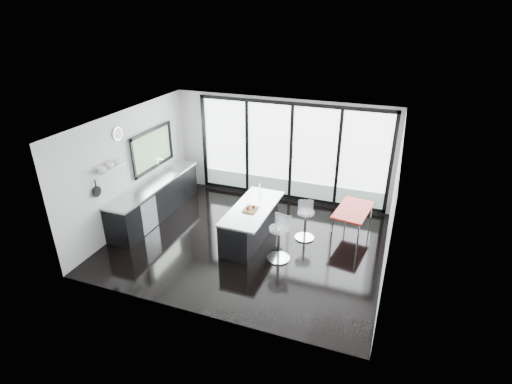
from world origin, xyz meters
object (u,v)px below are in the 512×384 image
at_px(island, 250,223).
at_px(bar_stool_far, 305,225).
at_px(red_table, 352,222).
at_px(bar_stool_near, 279,243).

bearing_deg(island, bar_stool_far, 20.90).
height_order(bar_stool_far, red_table, bar_stool_far).
relative_size(bar_stool_far, red_table, 0.58).
bearing_deg(bar_stool_far, bar_stool_near, -125.17).
xyz_separation_m(island, red_table, (2.17, 1.03, -0.10)).
height_order(island, bar_stool_far, island).
xyz_separation_m(bar_stool_near, bar_stool_far, (0.32, 1.01, -0.04)).
bearing_deg(bar_stool_far, red_table, 12.98).
relative_size(island, bar_stool_far, 2.91).
bearing_deg(red_table, bar_stool_far, -149.65).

